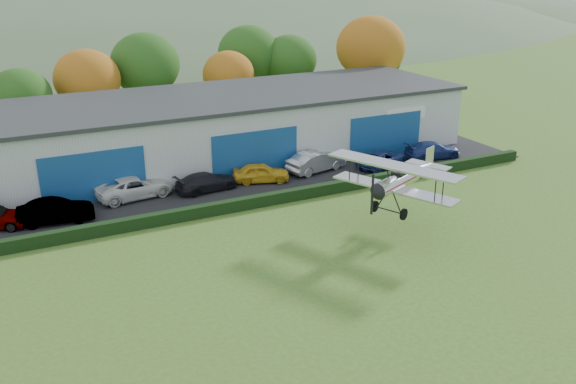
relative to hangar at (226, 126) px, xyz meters
name	(u,v)px	position (x,y,z in m)	size (l,w,h in m)	color
ground	(354,340)	(-5.00, -27.98, -2.66)	(300.00, 300.00, 0.00)	#42631F
apron	(237,184)	(-2.00, -6.98, -2.63)	(48.00, 9.00, 0.05)	black
hedge	(263,200)	(-2.00, -11.78, -2.26)	(46.00, 0.60, 0.80)	black
hangar	(226,126)	(0.00, 0.00, 0.00)	(40.60, 12.60, 5.30)	#B2B7BC
tree_belt	(137,71)	(-4.15, 12.64, 2.95)	(75.70, 13.22, 10.12)	#3D2614
distant_hills	(21,89)	(-9.38, 112.02, -15.70)	(430.00, 196.00, 56.00)	#4C6642
car_1	(55,211)	(-14.95, -8.60, -1.84)	(1.63, 4.68, 1.54)	gray
car_2	(135,187)	(-9.39, -6.40, -1.85)	(2.50, 5.42, 1.51)	silver
car_3	(207,182)	(-4.47, -7.38, -1.94)	(1.87, 4.59, 1.33)	black
car_4	(261,173)	(-0.21, -7.43, -1.89)	(1.70, 4.22, 1.44)	gold
car_5	(316,161)	(4.70, -7.10, -1.78)	(1.75, 5.01, 1.65)	silver
car_6	(382,159)	(9.99, -8.50, -1.93)	(2.25, 4.89, 1.36)	navy
car_7	(433,150)	(15.14, -8.46, -1.91)	(1.96, 4.81, 1.40)	navy
biplane	(402,178)	(4.08, -18.82, 0.61)	(7.61, 8.33, 3.19)	silver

